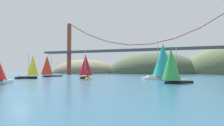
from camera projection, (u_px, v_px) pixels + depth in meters
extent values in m
plane|color=navy|center=(21.00, 94.00, 22.25)|extent=(360.00, 360.00, 0.00)
ellipsoid|color=#425138|center=(153.00, 74.00, 149.86)|extent=(75.41, 44.00, 34.52)
ellipsoid|color=#6B664C|center=(85.00, 73.00, 167.30)|extent=(61.81, 44.00, 24.95)
cylinder|color=brown|center=(69.00, 49.00, 127.82)|extent=(2.80, 2.80, 34.98)
cube|color=#47474C|center=(139.00, 50.00, 113.66)|extent=(132.78, 6.00, 1.20)
cylinder|color=brown|center=(78.00, 29.00, 126.33)|extent=(14.08, 0.50, 8.60)
cylinder|color=brown|center=(97.00, 38.00, 122.04)|extent=(14.01, 0.50, 5.91)
cylinder|color=brown|center=(117.00, 43.00, 117.87)|extent=(13.92, 0.50, 3.21)
cylinder|color=brown|center=(139.00, 44.00, 113.79)|extent=(13.83, 0.50, 0.50)
cylinder|color=brown|center=(162.00, 41.00, 109.83)|extent=(13.92, 0.50, 3.21)
cylinder|color=brown|center=(187.00, 33.00, 105.97)|extent=(14.01, 0.50, 5.91)
cylinder|color=brown|center=(214.00, 19.00, 102.21)|extent=(14.08, 0.50, 8.60)
cube|color=white|center=(156.00, 78.00, 55.69)|extent=(8.03, 6.80, 0.82)
cube|color=beige|center=(151.00, 76.00, 55.19)|extent=(3.14, 2.93, 0.36)
cylinder|color=#B2B2B7|center=(158.00, 58.00, 56.22)|extent=(0.14, 0.14, 11.62)
cone|color=teal|center=(163.00, 60.00, 56.84)|extent=(8.99, 8.99, 9.88)
cube|color=black|center=(85.00, 77.00, 64.28)|extent=(4.85, 8.42, 0.70)
cube|color=beige|center=(84.00, 76.00, 62.84)|extent=(2.48, 3.03, 0.36)
cylinder|color=#B2B2B7|center=(85.00, 63.00, 65.29)|extent=(0.14, 0.14, 9.22)
cone|color=#B21423|center=(86.00, 65.00, 67.06)|extent=(6.16, 6.16, 7.55)
cube|color=navy|center=(53.00, 76.00, 80.70)|extent=(6.12, 8.06, 0.62)
cube|color=beige|center=(56.00, 75.00, 81.69)|extent=(2.72, 3.06, 0.36)
cylinder|color=#B2B2B7|center=(51.00, 64.00, 80.36)|extent=(0.14, 0.14, 9.66)
cone|color=red|center=(47.00, 65.00, 79.16)|extent=(6.72, 6.72, 8.16)
cube|color=beige|center=(2.00, 79.00, 39.86)|extent=(2.35, 2.78, 0.36)
cube|color=black|center=(179.00, 82.00, 39.89)|extent=(5.94, 4.61, 0.55)
cube|color=beige|center=(183.00, 80.00, 40.17)|extent=(2.32, 2.16, 0.36)
cylinder|color=#B2B2B7|center=(176.00, 64.00, 39.90)|extent=(0.14, 0.14, 7.14)
cone|color=green|center=(171.00, 64.00, 39.58)|extent=(5.35, 5.35, 6.69)
cube|color=black|center=(26.00, 78.00, 61.84)|extent=(4.83, 6.77, 0.73)
cube|color=beige|center=(23.00, 76.00, 61.02)|extent=(2.33, 2.58, 0.36)
cylinder|color=#B2B2B7|center=(29.00, 64.00, 62.48)|extent=(0.14, 0.14, 8.10)
cone|color=yellow|center=(33.00, 65.00, 63.50)|extent=(5.14, 5.14, 6.89)
sphere|color=gold|center=(87.00, 79.00, 51.99)|extent=(1.10, 1.10, 1.10)
cylinder|color=black|center=(87.00, 76.00, 52.04)|extent=(0.20, 0.20, 1.60)
sphere|color=#F2EA99|center=(87.00, 72.00, 52.07)|extent=(0.24, 0.24, 0.24)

